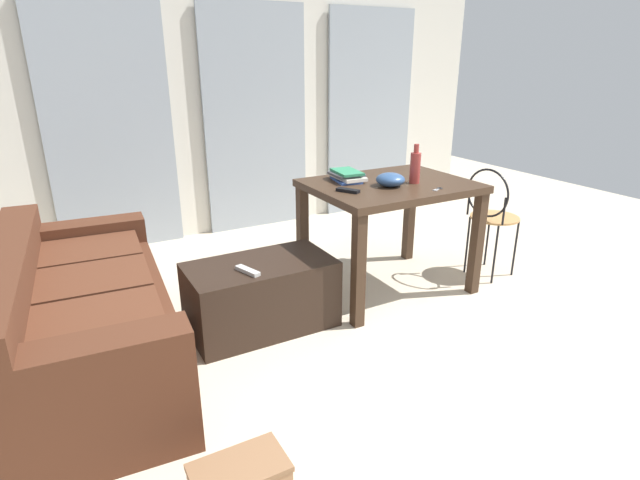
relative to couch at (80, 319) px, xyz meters
The scene contains 13 objects.
ground_plane 1.86m from the couch, ahead, with size 8.77×8.77×0.00m, color beige.
wall_back 2.83m from the couch, 47.07° to the left, with size 5.13×0.10×2.55m, color silver.
curtains 2.70m from the couch, 45.79° to the left, with size 3.65×0.03×2.09m.
couch is the anchor object (origin of this frame).
coffee_table 1.02m from the couch, ahead, with size 0.89×0.49×0.44m.
craft_table 2.09m from the couch, ahead, with size 1.10×0.85×0.80m.
wire_chair 2.87m from the couch, ahead, with size 0.37×0.38×0.86m.
bottle_near 2.28m from the couch, ahead, with size 0.07×0.07×0.27m.
bowl 2.06m from the couch, ahead, with size 0.20×0.20×0.09m, color #2D4C7A.
book_stack 1.91m from the couch, ahead, with size 0.21×0.30×0.07m.
tv_remote_on_table 1.73m from the couch, ahead, with size 0.05×0.15×0.02m, color black.
scissors 2.29m from the couch, ahead, with size 0.10×0.06×0.00m.
tv_remote_primary 0.93m from the couch, ahead, with size 0.04×0.18×0.02m, color #B7B7B2.
Camera 1 is at (-1.84, -0.99, 1.62)m, focal length 28.11 mm.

